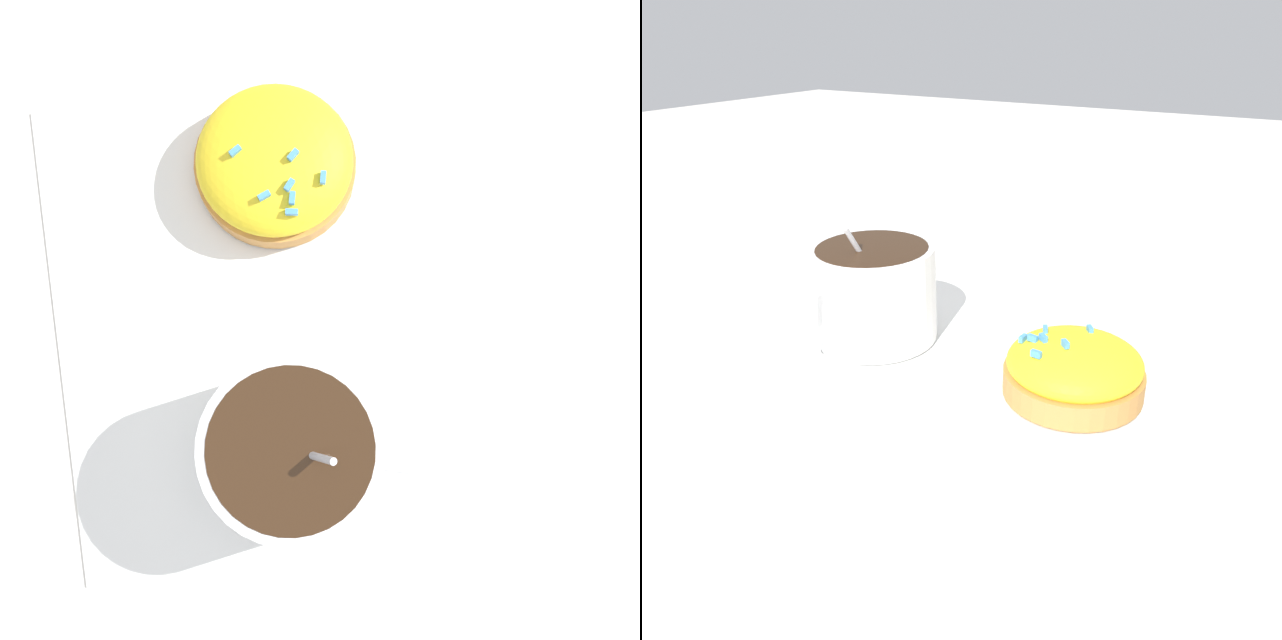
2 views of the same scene
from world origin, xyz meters
The scene contains 4 objects.
ground_plane centered at (0.00, 0.00, 0.00)m, with size 3.00×3.00×0.00m, color silver.
paper_napkin centered at (0.00, 0.00, 0.00)m, with size 0.31×0.30×0.00m.
coffee_cup centered at (0.08, 0.00, 0.04)m, with size 0.10×0.12×0.10m.
frosted_pastry centered at (-0.08, 0.00, 0.02)m, with size 0.10×0.10×0.04m.
Camera 1 is at (0.08, 0.02, 0.53)m, focal length 50.00 mm.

